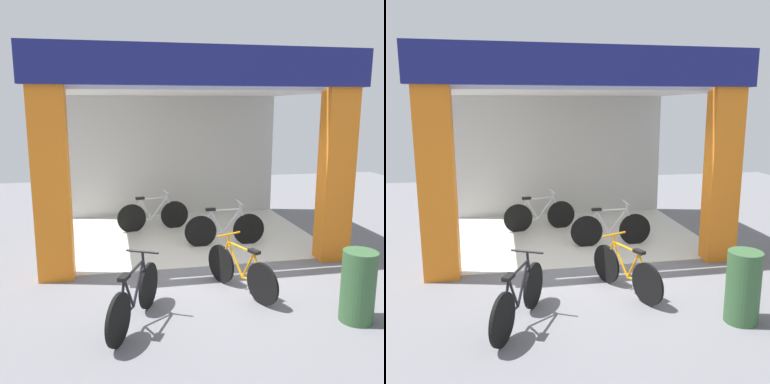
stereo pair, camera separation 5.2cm
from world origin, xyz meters
TOP-DOWN VIEW (x-y plane):
  - ground_plane at (0.00, 0.00)m, footprint 18.75×18.75m
  - shop_facade at (0.00, 1.91)m, footprint 5.57×4.11m
  - bicycle_inside_0 at (0.68, 1.06)m, footprint 1.62×0.44m
  - bicycle_inside_1 at (-0.61, 2.40)m, footprint 1.61×0.44m
  - bicycle_parked_0 at (0.35, -1.09)m, footprint 0.65×1.44m
  - bicycle_parked_1 at (-1.26, -1.75)m, footprint 0.74×1.49m
  - trash_bin at (1.57, -2.18)m, footprint 0.43×0.43m

SIDE VIEW (x-z plane):
  - ground_plane at x=0.00m, z-range 0.00..0.00m
  - bicycle_parked_0 at x=0.35m, z-range -0.09..0.77m
  - bicycle_inside_1 at x=-0.61m, z-range -0.09..0.80m
  - bicycle_inside_0 at x=0.68m, z-range -0.09..0.80m
  - bicycle_parked_1 at x=-1.26m, z-range -0.09..0.81m
  - trash_bin at x=1.57m, z-range 0.00..0.95m
  - shop_facade at x=0.00m, z-range 0.14..3.82m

